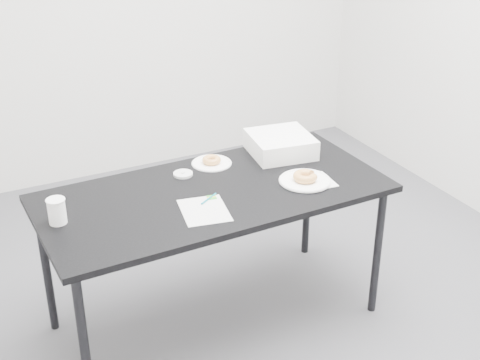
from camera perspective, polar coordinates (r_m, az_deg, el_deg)
name	(u,v)px	position (r m, az deg, el deg)	size (l,w,h in m)	color
floor	(226,324)	(3.46, -1.21, -12.21)	(4.00, 4.00, 0.00)	#46464B
table	(214,201)	(3.12, -2.24, -1.81)	(1.64, 0.80, 0.74)	black
scorecard	(204,210)	(2.93, -3.07, -2.60)	(0.20, 0.25, 0.00)	silver
logo_patch	(212,197)	(3.03, -2.43, -1.49)	(0.04, 0.04, 0.00)	green
pen	(209,199)	(3.01, -2.69, -1.60)	(0.01, 0.01, 0.12)	#0B6B7D
napkin	(314,181)	(3.19, 6.36, -0.13)	(0.17, 0.17, 0.00)	silver
plate_near	(305,181)	(3.19, 5.56, -0.06)	(0.25, 0.25, 0.01)	white
donut_near	(305,176)	(3.18, 5.58, 0.31)	(0.12, 0.12, 0.04)	#C3773E
plate_far	(212,163)	(3.36, -2.44, 1.44)	(0.20, 0.20, 0.01)	white
donut_far	(212,160)	(3.35, -2.44, 1.72)	(0.09, 0.09, 0.03)	#C3773E
coffee_cup	(57,211)	(2.91, -15.36, -2.57)	(0.08, 0.08, 0.11)	white
cup_lid	(183,174)	(3.25, -4.88, 0.51)	(0.09, 0.09, 0.01)	silver
bakery_box	(280,144)	(3.46, 3.47, 3.06)	(0.31, 0.31, 0.10)	white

